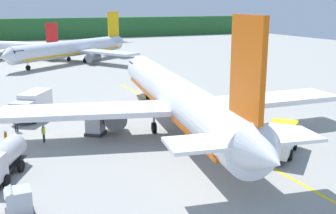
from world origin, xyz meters
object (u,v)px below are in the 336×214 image
(airliner_mid_apron, at_px, (73,49))
(service_truck_catering, at_px, (0,160))
(crew_loader_left, at_px, (44,132))
(airliner_far_taxiway, at_px, (12,47))
(service_truck_baggage, at_px, (280,139))
(crew_loader_right, at_px, (6,139))
(cargo_container_mid, at_px, (95,125))
(airliner_foreground, at_px, (177,96))
(cargo_container_near, at_px, (19,203))
(service_truck_fuel, at_px, (32,104))
(crew_supervisor, at_px, (16,122))
(crew_marshaller, at_px, (116,115))

(airliner_mid_apron, xyz_separation_m, service_truck_catering, (-18.17, -60.64, -1.69))
(crew_loader_left, bearing_deg, airliner_far_taxiway, 87.86)
(service_truck_baggage, bearing_deg, crew_loader_left, 146.83)
(service_truck_baggage, height_order, crew_loader_right, service_truck_baggage)
(airliner_far_taxiway, bearing_deg, service_truck_catering, -94.98)
(airliner_mid_apron, bearing_deg, cargo_container_mid, -99.70)
(airliner_mid_apron, height_order, cargo_container_mid, airliner_mid_apron)
(airliner_foreground, xyz_separation_m, crew_loader_right, (-16.48, 0.29, -2.37))
(airliner_mid_apron, relative_size, cargo_container_near, 17.54)
(airliner_mid_apron, xyz_separation_m, airliner_far_taxiway, (-11.44, 16.47, -0.71))
(service_truck_fuel, xyz_separation_m, crew_loader_right, (-3.46, -9.93, -0.58))
(service_truck_fuel, relative_size, crew_supervisor, 3.75)
(airliner_far_taxiway, bearing_deg, crew_loader_left, -92.14)
(airliner_far_taxiway, bearing_deg, cargo_container_near, -94.11)
(cargo_container_mid, bearing_deg, airliner_mid_apron, 80.30)
(service_truck_fuel, relative_size, service_truck_catering, 1.02)
(airliner_far_taxiway, bearing_deg, service_truck_fuel, -92.34)
(service_truck_fuel, height_order, service_truck_catering, service_truck_fuel)
(cargo_container_mid, bearing_deg, airliner_far_taxiway, 91.92)
(crew_supervisor, bearing_deg, crew_loader_left, -65.84)
(service_truck_baggage, relative_size, crew_loader_right, 3.46)
(cargo_container_near, height_order, crew_supervisor, cargo_container_near)
(service_truck_catering, height_order, cargo_container_mid, service_truck_catering)
(crew_loader_right, bearing_deg, cargo_container_mid, 7.76)
(cargo_container_mid, bearing_deg, airliner_foreground, -9.80)
(service_truck_catering, xyz_separation_m, crew_loader_right, (0.78, 6.24, -0.37))
(airliner_far_taxiway, height_order, crew_loader_left, airliner_far_taxiway)
(crew_marshaller, bearing_deg, crew_supervisor, 170.56)
(service_truck_catering, distance_m, crew_loader_left, 8.16)
(airliner_mid_apron, bearing_deg, service_truck_catering, -106.68)
(airliner_mid_apron, distance_m, airliner_far_taxiway, 20.07)
(service_truck_baggage, height_order, service_truck_catering, service_truck_baggage)
(airliner_foreground, bearing_deg, airliner_far_taxiway, 98.42)
(airliner_mid_apron, height_order, crew_marshaller, airliner_mid_apron)
(airliner_far_taxiway, xyz_separation_m, cargo_container_mid, (2.34, -69.73, -1.42))
(crew_loader_right, bearing_deg, crew_marshaller, 18.10)
(service_truck_baggage, distance_m, crew_loader_right, 23.78)
(cargo_container_near, height_order, crew_marshaller, cargo_container_near)
(service_truck_fuel, relative_size, crew_loader_left, 3.89)
(airliner_foreground, height_order, airliner_far_taxiway, airliner_foreground)
(airliner_foreground, distance_m, cargo_container_mid, 8.66)
(crew_loader_right, bearing_deg, crew_loader_left, 13.51)
(service_truck_catering, distance_m, crew_marshaller, 15.62)
(service_truck_catering, bearing_deg, cargo_container_mid, 39.13)
(cargo_container_near, xyz_separation_m, crew_loader_left, (3.40, 13.74, 0.09))
(airliner_foreground, bearing_deg, crew_supervisor, 159.65)
(service_truck_fuel, height_order, crew_loader_left, service_truck_fuel)
(airliner_foreground, relative_size, service_truck_baggage, 6.96)
(service_truck_fuel, height_order, service_truck_baggage, service_truck_fuel)
(cargo_container_mid, relative_size, crew_marshaller, 1.38)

